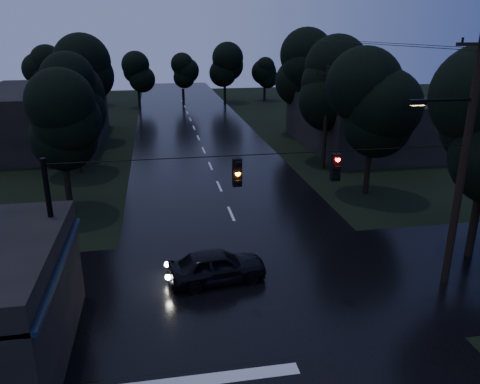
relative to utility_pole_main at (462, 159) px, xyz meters
name	(u,v)px	position (x,y,z in m)	size (l,w,h in m)	color
main_road	(210,166)	(-7.41, 19.00, -5.26)	(12.00, 120.00, 0.02)	black
cross_street	(262,286)	(-7.41, 1.00, -5.26)	(60.00, 9.00, 0.02)	black
building_far_right	(363,122)	(6.59, 23.00, -3.06)	(10.00, 14.00, 4.40)	black
building_far_left	(42,117)	(-21.41, 29.00, -2.76)	(10.00, 16.00, 5.00)	black
utility_pole_main	(462,159)	(0.00, 0.00, 0.00)	(3.50, 0.30, 10.00)	black
utility_pole_far	(326,117)	(0.89, 17.00, -1.38)	(2.00, 0.30, 7.50)	black
anchor_pole_left	(55,244)	(-14.91, 0.00, -2.26)	(0.18, 0.18, 6.00)	black
span_signals	(286,169)	(-6.85, -0.01, -0.01)	(15.00, 0.37, 1.12)	black
tree_left_a	(59,121)	(-16.41, 11.00, -0.02)	(3.92, 3.92, 8.26)	black
tree_left_b	(71,95)	(-17.01, 19.00, 0.36)	(4.20, 4.20, 8.85)	black
tree_left_c	(81,76)	(-17.61, 29.00, 0.74)	(4.48, 4.48, 9.44)	black
tree_right_a	(373,105)	(1.59, 11.00, 0.36)	(4.20, 4.20, 8.85)	black
tree_right_b	(335,84)	(2.19, 19.00, 0.74)	(4.48, 4.48, 9.44)	black
tree_right_c	(303,69)	(2.79, 29.00, 1.11)	(4.76, 4.76, 10.03)	black
car	(217,266)	(-9.15, 1.77, -4.57)	(1.63, 4.06, 1.38)	black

